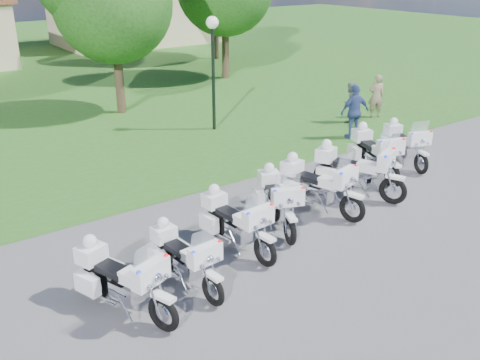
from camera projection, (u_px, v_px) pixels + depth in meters
ground at (262, 237)px, 12.11m from camera, size 100.00×100.00×0.00m
motorcycle_0 at (121, 278)px, 9.34m from camera, size 1.27×2.26×1.58m
motorcycle_1 at (184, 257)px, 10.14m from camera, size 0.82×2.14×1.44m
motorcycle_2 at (235, 221)px, 11.43m from camera, size 0.86×2.31×1.55m
motorcycle_3 at (277, 199)px, 12.46m from camera, size 1.32×2.22×1.57m
motorcycle_4 at (317, 184)px, 13.20m from camera, size 1.16×2.42×1.65m
motorcycle_5 at (354, 169)px, 14.04m from camera, size 1.48×2.42×1.73m
motorcycle_6 at (374, 152)px, 15.38m from camera, size 1.34×2.42×1.69m
motorcycle_7 at (404, 143)px, 16.33m from camera, size 1.22×2.19×1.53m
lamp_post at (213, 45)px, 18.71m from camera, size 0.44×0.44×4.06m
building_east at (135, 15)px, 39.84m from camera, size 11.44×7.28×4.10m
bystander_a at (376, 96)px, 21.10m from camera, size 0.74×0.68×1.71m
bystander_b at (350, 102)px, 20.44m from camera, size 0.87×0.74×1.56m
bystander_c at (355, 112)px, 18.52m from camera, size 1.18×0.67×1.90m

